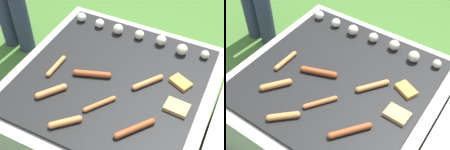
# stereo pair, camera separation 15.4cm
# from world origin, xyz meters

# --- Properties ---
(ground_plane) EXTENTS (14.00, 14.00, 0.00)m
(ground_plane) POSITION_xyz_m (0.00, 0.00, 0.00)
(ground_plane) COLOR #3D6628
(grill) EXTENTS (0.99, 0.99, 0.37)m
(grill) POSITION_xyz_m (0.00, 0.00, 0.18)
(grill) COLOR #9E998E
(grill) RESTS_ON ground_plane
(sausage_back_center) EXTENTS (0.11, 0.13, 0.03)m
(sausage_back_center) POSITION_xyz_m (-0.21, -0.22, 0.38)
(sausage_back_center) COLOR #C6753D
(sausage_back_center) RESTS_ON grill
(sausage_back_left) EXTENTS (0.11, 0.14, 0.02)m
(sausage_back_left) POSITION_xyz_m (0.03, -0.18, 0.38)
(sausage_back_left) COLOR #B7602D
(sausage_back_left) RESTS_ON grill
(sausage_front_left) EXTENTS (0.12, 0.15, 0.03)m
(sausage_front_left) POSITION_xyz_m (0.17, 0.04, 0.38)
(sausage_front_left) COLOR #C6753D
(sausage_front_left) RESTS_ON grill
(sausage_front_center) EXTENTS (0.12, 0.11, 0.03)m
(sausage_front_center) POSITION_xyz_m (-0.06, -0.34, 0.38)
(sausage_front_center) COLOR #C6753D
(sausage_front_center) RESTS_ON grill
(sausage_front_right) EXTENTS (0.03, 0.16, 0.02)m
(sausage_front_right) POSITION_xyz_m (-0.29, -0.06, 0.38)
(sausage_front_right) COLOR #C6753D
(sausage_front_right) RESTS_ON grill
(sausage_back_right) EXTENTS (0.13, 0.16, 0.03)m
(sausage_back_right) POSITION_xyz_m (0.23, -0.24, 0.38)
(sausage_back_right) COLOR #93421E
(sausage_back_right) RESTS_ON grill
(sausage_mid_right) EXTENTS (0.19, 0.09, 0.03)m
(sausage_mid_right) POSITION_xyz_m (-0.09, -0.03, 0.38)
(sausage_mid_right) COLOR #93421E
(sausage_mid_right) RESTS_ON grill
(bread_slice_center) EXTENTS (0.11, 0.08, 0.02)m
(bread_slice_center) POSITION_xyz_m (0.35, -0.04, 0.38)
(bread_slice_center) COLOR tan
(bread_slice_center) RESTS_ON grill
(bread_slice_right) EXTENTS (0.12, 0.10, 0.02)m
(bread_slice_right) POSITION_xyz_m (0.32, 0.11, 0.38)
(bread_slice_right) COLOR #D18438
(bread_slice_right) RESTS_ON grill
(mushroom_row) EXTENTS (0.80, 0.09, 0.06)m
(mushroom_row) POSITION_xyz_m (-0.01, 0.34, 0.40)
(mushroom_row) COLOR silver
(mushroom_row) RESTS_ON grill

